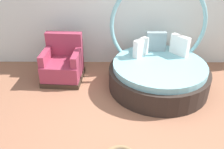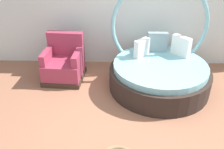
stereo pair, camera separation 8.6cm
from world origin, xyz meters
name	(u,v)px [view 1 (the left image)]	position (x,y,z in m)	size (l,w,h in m)	color
ground_plane	(138,123)	(0.00, 0.00, -0.01)	(8.00, 8.00, 0.02)	#936047
round_daybed	(158,68)	(0.48, 1.18, 0.38)	(1.97, 1.97, 2.08)	#2D231E
red_armchair	(63,64)	(-1.48, 1.44, 0.33)	(0.85, 0.85, 0.94)	#38281E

